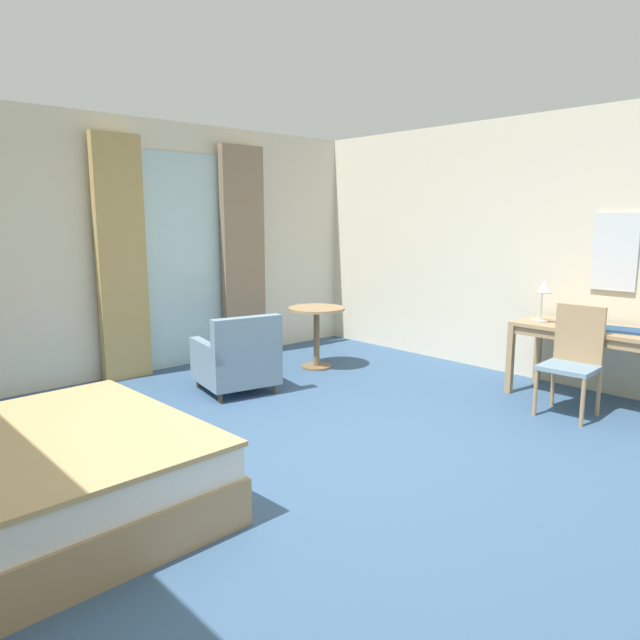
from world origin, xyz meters
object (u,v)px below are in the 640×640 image
object	(u,v)px
armchair_by_window	(238,360)
desk_lamp	(544,293)
writing_desk	(592,336)
round_cafe_table	(317,323)
closed_book	(623,330)
bed	(5,488)
desk_chair	(573,355)

from	to	relation	value
armchair_by_window	desk_lamp	bearing A→B (deg)	-44.43
writing_desk	round_cafe_table	bearing A→B (deg)	111.03
closed_book	armchair_by_window	size ratio (longest dim) A/B	0.39
bed	closed_book	distance (m)	4.96
closed_book	armchair_by_window	world-z (taller)	armchair_by_window
armchair_by_window	desk_chair	bearing A→B (deg)	-54.53
writing_desk	armchair_by_window	bearing A→B (deg)	132.13
bed	closed_book	bearing A→B (deg)	-17.10
desk_chair	round_cafe_table	size ratio (longest dim) A/B	1.36
closed_book	round_cafe_table	size ratio (longest dim) A/B	0.45
desk_chair	round_cafe_table	distance (m)	2.80
writing_desk	closed_book	xyz separation A→B (m)	(-0.03, -0.28, 0.10)
desk_lamp	round_cafe_table	size ratio (longest dim) A/B	0.60
bed	closed_book	world-z (taller)	bed
writing_desk	desk_chair	world-z (taller)	desk_chair
armchair_by_window	round_cafe_table	world-z (taller)	armchair_by_window
bed	closed_book	size ratio (longest dim) A/B	6.28
closed_book	round_cafe_table	distance (m)	3.16
desk_lamp	writing_desk	bearing A→B (deg)	-71.19
desk_lamp	armchair_by_window	size ratio (longest dim) A/B	0.52
desk_chair	round_cafe_table	bearing A→B (deg)	101.99
closed_book	armchair_by_window	bearing A→B (deg)	116.38
bed	desk_lamp	xyz separation A→B (m)	(4.61, -0.74, 0.75)
desk_lamp	bed	bearing A→B (deg)	170.83
desk_chair	round_cafe_table	world-z (taller)	desk_chair
desk_lamp	closed_book	size ratio (longest dim) A/B	1.33
closed_book	bed	bearing A→B (deg)	150.56
closed_book	round_cafe_table	world-z (taller)	closed_book
bed	desk_chair	distance (m)	4.47
closed_book	desk_chair	bearing A→B (deg)	137.80
round_cafe_table	closed_book	bearing A→B (deg)	-71.39
desk_lamp	desk_chair	bearing A→B (deg)	-123.72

